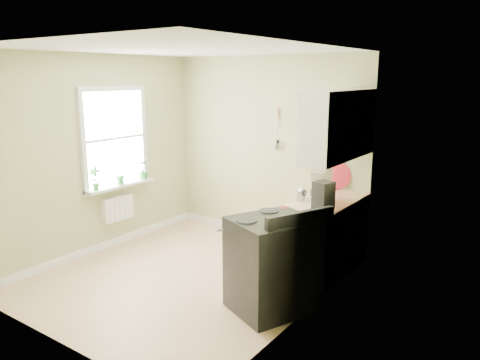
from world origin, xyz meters
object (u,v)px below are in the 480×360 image
Objects in this scene: kettle at (301,194)px; coffee_maker at (323,196)px; stand_mixer at (321,187)px; stove at (273,264)px.

kettle is 0.54× the size of coffee_maker.
stove is at bearing -89.19° from stand_mixer.
stand_mixer reaches higher than coffee_maker.
coffee_maker is at bearing -23.42° from kettle.
coffee_maker is (0.37, -0.16, 0.07)m from kettle.
stove is 1.16m from kettle.
coffee_maker is (0.14, 0.86, 0.56)m from stove.
stove reaches higher than kettle.
stand_mixer is at bearing 119.53° from coffee_maker.
stand_mixer is at bearing 90.81° from stove.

